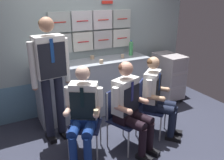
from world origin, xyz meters
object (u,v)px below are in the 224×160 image
at_px(crew_member_standing, 51,70).
at_px(folding_chair_right, 120,112).
at_px(crew_member_left, 83,111).
at_px(water_bottle_tall, 59,59).
at_px(folding_chair_left, 86,116).
at_px(coffee_cup_spare, 57,65).
at_px(crew_member_right, 130,104).
at_px(crew_member_by_counter, 157,94).
at_px(folding_chair_by_counter, 146,102).
at_px(service_trolley, 168,75).

bearing_deg(crew_member_standing, folding_chair_right, -37.39).
distance_m(crew_member_left, water_bottle_tall, 1.14).
xyz_separation_m(folding_chair_left, coffee_cup_spare, (-0.11, 0.86, 0.49)).
bearing_deg(crew_member_right, folding_chair_right, 112.15).
bearing_deg(folding_chair_right, folding_chair_left, 165.31).
xyz_separation_m(crew_member_by_counter, water_bottle_tall, (-1.12, 1.08, 0.41)).
bearing_deg(crew_member_standing, crew_member_by_counter, -23.84).
xyz_separation_m(folding_chair_by_counter, crew_member_by_counter, (0.10, -0.12, 0.15)).
bearing_deg(folding_chair_by_counter, folding_chair_right, -168.10).
height_order(service_trolley, folding_chair_by_counter, service_trolley).
distance_m(folding_chair_left, water_bottle_tall, 1.09).
relative_size(crew_member_by_counter, coffee_cup_spare, 15.49).
distance_m(folding_chair_right, water_bottle_tall, 1.30).
xyz_separation_m(service_trolley, folding_chair_by_counter, (-1.11, -0.80, 0.01)).
relative_size(folding_chair_by_counter, water_bottle_tall, 3.42).
xyz_separation_m(folding_chair_right, crew_member_by_counter, (0.60, -0.02, 0.15)).
bearing_deg(water_bottle_tall, crew_member_standing, -117.08).
height_order(crew_member_right, water_bottle_tall, crew_member_right).
relative_size(folding_chair_right, folding_chair_by_counter, 1.00).
height_order(service_trolley, water_bottle_tall, water_bottle_tall).
bearing_deg(crew_member_by_counter, crew_member_right, -166.65).
relative_size(crew_member_right, folding_chair_by_counter, 1.50).
bearing_deg(crew_member_by_counter, water_bottle_tall, 136.11).
relative_size(crew_member_left, crew_member_by_counter, 1.01).
distance_m(crew_member_left, coffee_cup_spare, 1.05).
xyz_separation_m(crew_member_standing, water_bottle_tall, (0.24, 0.47, -0.00)).
bearing_deg(crew_member_standing, crew_member_left, -70.10).
height_order(folding_chair_by_counter, crew_member_by_counter, crew_member_by_counter).
height_order(service_trolley, coffee_cup_spare, coffee_cup_spare).
xyz_separation_m(folding_chair_left, crew_member_left, (-0.09, -0.14, 0.16)).
relative_size(crew_member_right, water_bottle_tall, 5.14).
xyz_separation_m(crew_member_by_counter, coffee_cup_spare, (-1.17, 1.00, 0.34)).
distance_m(crew_member_left, folding_chair_right, 0.57).
bearing_deg(crew_member_standing, water_bottle_tall, 62.92).
distance_m(crew_member_right, crew_member_standing, 1.17).
relative_size(crew_member_left, crew_member_standing, 0.69).
relative_size(crew_member_left, folding_chair_right, 1.48).
bearing_deg(crew_member_standing, folding_chair_left, -56.81).
bearing_deg(folding_chair_left, folding_chair_by_counter, -0.95).
bearing_deg(folding_chair_right, crew_member_standing, 142.61).
bearing_deg(folding_chair_by_counter, crew_member_standing, 159.23).
xyz_separation_m(folding_chair_left, crew_member_standing, (-0.30, 0.46, 0.56)).
xyz_separation_m(crew_member_by_counter, crew_member_standing, (-1.36, 0.60, 0.41)).
xyz_separation_m(folding_chair_right, water_bottle_tall, (-0.52, 1.06, 0.56)).
distance_m(folding_chair_left, crew_member_standing, 0.79).
distance_m(crew_member_left, crew_member_standing, 0.75).
bearing_deg(folding_chair_by_counter, water_bottle_tall, 136.84).
xyz_separation_m(crew_member_left, folding_chair_right, (0.54, 0.02, -0.16)).
bearing_deg(crew_member_right, folding_chair_left, 152.66).
relative_size(crew_member_right, crew_member_standing, 0.70).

